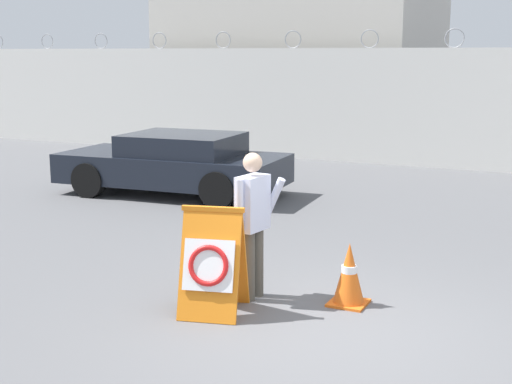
# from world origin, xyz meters

# --- Properties ---
(ground_plane) EXTENTS (90.00, 90.00, 0.00)m
(ground_plane) POSITION_xyz_m (0.00, 0.00, 0.00)
(ground_plane) COLOR #5B5B5E
(perimeter_wall) EXTENTS (36.00, 0.30, 3.34)m
(perimeter_wall) POSITION_xyz_m (-0.00, 11.15, 1.45)
(perimeter_wall) COLOR silver
(perimeter_wall) RESTS_ON ground_plane
(building_block) EXTENTS (7.75, 6.17, 6.71)m
(building_block) POSITION_xyz_m (-6.40, 15.15, 3.35)
(building_block) COLOR beige
(building_block) RESTS_ON ground_plane
(barricade_sign) EXTENTS (0.80, 0.86, 1.18)m
(barricade_sign) POSITION_xyz_m (-1.40, 0.02, 0.58)
(barricade_sign) COLOR orange
(barricade_sign) RESTS_ON ground_plane
(security_guard) EXTENTS (0.44, 0.61, 1.69)m
(security_guard) POSITION_xyz_m (-1.22, 0.65, 0.93)
(security_guard) COLOR #514C42
(security_guard) RESTS_ON ground_plane
(traffic_cone_near) EXTENTS (0.41, 0.41, 0.71)m
(traffic_cone_near) POSITION_xyz_m (-0.16, 0.92, 0.35)
(traffic_cone_near) COLOR orange
(traffic_cone_near) RESTS_ON ground_plane
(parked_car_front_coupe) EXTENTS (4.58, 2.26, 1.22)m
(parked_car_front_coupe) POSITION_xyz_m (-5.29, 5.47, 0.62)
(parked_car_front_coupe) COLOR black
(parked_car_front_coupe) RESTS_ON ground_plane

